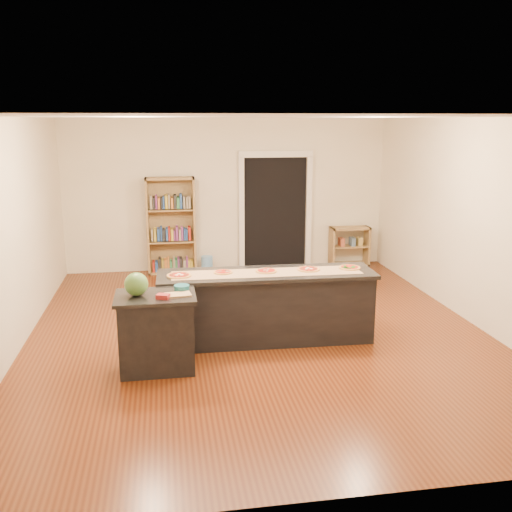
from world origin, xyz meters
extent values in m
cube|color=#F1E6CB|center=(0.00, 0.00, 1.40)|extent=(6.00, 7.00, 2.80)
cube|color=#602B10|center=(0.00, 0.00, 0.00)|extent=(6.00, 7.00, 0.01)
cube|color=white|center=(0.00, 0.00, 2.80)|extent=(6.00, 7.00, 0.01)
cube|color=black|center=(0.90, 3.48, 1.05)|extent=(1.20, 0.02, 2.10)
cube|color=silver|center=(0.25, 3.44, 1.05)|extent=(0.10, 0.08, 2.10)
cube|color=silver|center=(1.55, 3.44, 1.05)|extent=(0.10, 0.08, 2.10)
cube|color=silver|center=(0.90, 3.44, 2.15)|extent=(1.40, 0.08, 0.12)
cube|color=black|center=(0.06, -0.28, 0.43)|extent=(2.65, 0.66, 0.85)
cube|color=black|center=(0.06, -0.28, 0.88)|extent=(2.73, 0.74, 0.05)
cube|color=black|center=(-1.32, -0.95, 0.42)|extent=(0.81, 0.57, 0.84)
cube|color=black|center=(-1.32, -0.95, 0.86)|extent=(0.89, 0.65, 0.04)
cube|color=#9D7E4C|center=(-1.07, 3.29, 0.88)|extent=(0.88, 0.31, 1.76)
cube|color=#9D7E4C|center=(2.34, 3.29, 0.38)|extent=(0.76, 0.32, 0.76)
cylinder|color=#629FDC|center=(-0.44, 3.19, 0.15)|extent=(0.21, 0.21, 0.31)
cube|color=tan|center=(0.06, -0.30, 0.90)|extent=(2.38, 0.49, 0.00)
sphere|color=#144214|center=(-1.52, -0.94, 1.01)|extent=(0.26, 0.26, 0.26)
cube|color=tan|center=(-1.07, -1.01, 0.89)|extent=(0.30, 0.22, 0.02)
cube|color=maroon|center=(-1.23, -1.10, 0.90)|extent=(0.16, 0.14, 0.05)
cylinder|color=#195966|center=(-1.02, -0.84, 0.91)|extent=(0.17, 0.17, 0.07)
cylinder|color=tan|center=(-1.03, -0.30, 0.91)|extent=(0.30, 0.30, 0.02)
cylinder|color=#A5190C|center=(-1.03, -0.30, 0.92)|extent=(0.25, 0.25, 0.00)
cylinder|color=tan|center=(-0.49, -0.23, 0.91)|extent=(0.25, 0.25, 0.02)
cylinder|color=#A5190C|center=(-0.49, -0.23, 0.92)|extent=(0.21, 0.21, 0.00)
cylinder|color=tan|center=(0.06, -0.26, 0.91)|extent=(0.26, 0.26, 0.02)
cylinder|color=#A5190C|center=(0.06, -0.26, 0.92)|extent=(0.21, 0.21, 0.00)
cylinder|color=tan|center=(0.60, -0.26, 0.91)|extent=(0.28, 0.28, 0.02)
cylinder|color=#A5190C|center=(0.60, -0.26, 0.92)|extent=(0.23, 0.23, 0.00)
cylinder|color=tan|center=(1.15, -0.26, 0.91)|extent=(0.27, 0.27, 0.02)
cylinder|color=#A5190C|center=(1.15, -0.26, 0.92)|extent=(0.22, 0.22, 0.00)
camera|label=1|loc=(-1.18, -7.08, 2.76)|focal=40.00mm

